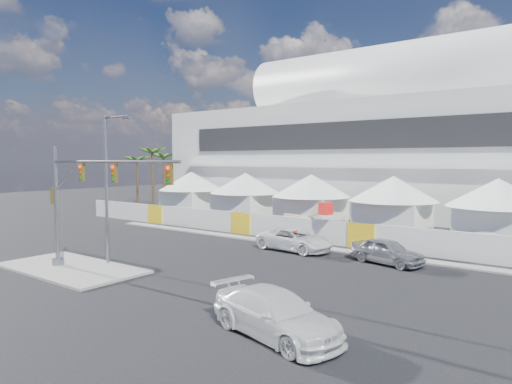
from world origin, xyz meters
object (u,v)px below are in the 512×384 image
Objects in this scene: sedan_silver at (387,251)px; pickup_curb at (295,240)px; lot_car_a at (488,243)px; boom_lift at (296,228)px; streetlight_median at (108,178)px; traffic_mast at (78,200)px; pickup_near at (276,314)px.

pickup_curb is at bearing 102.62° from sedan_silver.
lot_car_a is at bearing -17.01° from sedan_silver.
streetlight_median is at bearing -85.67° from boom_lift.
sedan_silver is 0.71× the size of boom_lift.
streetlight_median is (-0.15, 2.32, 1.25)m from traffic_mast.
lot_car_a is at bearing -52.18° from pickup_curb.
sedan_silver is 9.29m from lot_car_a.
traffic_mast reaches higher than pickup_curb.
streetlight_median is at bearing 141.73° from sedan_silver.
lot_car_a is (3.68, 22.73, -0.16)m from pickup_near.
streetlight_median is (-19.24, -19.23, 5.00)m from lot_car_a.
pickup_curb is at bearing 43.53° from pickup_near.
lot_car_a is 15.25m from boom_lift.
traffic_mast is (-14.33, -13.58, 3.63)m from sedan_silver.
traffic_mast is at bearing -83.46° from boom_lift.
traffic_mast is (-15.41, 1.18, 3.59)m from pickup_near.
boom_lift is (-14.97, -2.93, 0.21)m from lot_car_a.
sedan_silver is 0.43× the size of traffic_mast.
sedan_silver is 14.80m from pickup_near.
sedan_silver is 1.13× the size of lot_car_a.
streetlight_median reaches higher than lot_car_a.
boom_lift is at bearing 77.50° from traffic_mast.
traffic_mast is at bearing 153.97° from lot_car_a.
pickup_near reaches higher than sedan_silver.
streetlight_median is (-15.56, 3.50, 4.84)m from pickup_near.
pickup_curb is 14.39m from lot_car_a.
pickup_near is 0.63× the size of streetlight_median.
streetlight_median is at bearing 150.49° from lot_car_a.
lot_car_a is at bearing 30.13° from boom_lift.
boom_lift is at bearing 75.29° from streetlight_median.
pickup_curb is 14.34m from streetlight_median.
streetlight_median reaches higher than sedan_silver.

